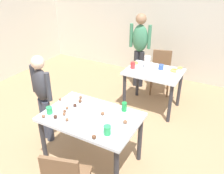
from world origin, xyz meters
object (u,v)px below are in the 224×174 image
Objects in this scene: person_adult_far at (140,44)px; soda_can at (124,107)px; person_girl_near at (42,93)px; chair_far_table at (161,69)px; pitcher_far at (147,62)px; dining_table_near at (91,122)px; dining_table_far at (153,77)px; mixing_bowl at (108,121)px.

person_adult_far is 12.92× the size of soda_can.
person_girl_near is 11.15× the size of soda_can.
pitcher_far reaches higher than chair_far_table.
person_adult_far reaches higher than chair_far_table.
pitcher_far is at bearing 100.18° from soda_can.
person_girl_near reaches higher than dining_table_near.
person_adult_far reaches higher than dining_table_near.
dining_table_far is at bearing 56.29° from person_girl_near.
chair_far_table is at bearing 83.61° from pitcher_far.
dining_table_far is 5.74× the size of mixing_bowl.
person_adult_far is at bearing 77.92° from person_girl_near.
person_adult_far reaches higher than pitcher_far.
person_adult_far is at bearing 107.92° from soda_can.
chair_far_table is 5.17× the size of mixing_bowl.
dining_table_far is 0.29m from pitcher_far.
person_adult_far reaches higher than person_girl_near.
person_girl_near is 8.08× the size of mixing_bowl.
person_girl_near is 6.07× the size of pitcher_far.
pitcher_far is (0.93, 1.69, 0.06)m from person_girl_near.
soda_can is at bearing -79.82° from pitcher_far.
person_adult_far is at bearing 104.64° from mixing_bowl.
person_adult_far is at bearing 98.80° from dining_table_near.
pitcher_far is (0.05, 1.77, 0.21)m from dining_table_near.
chair_far_table is 2.50m from mixing_bowl.
pitcher_far reaches higher than dining_table_near.
person_girl_near reaches higher than soda_can.
dining_table_near is 2.44m from chair_far_table.
person_adult_far is (-0.50, -0.00, 0.45)m from chair_far_table.
soda_can is (0.04, 0.35, 0.02)m from mixing_bowl.
soda_can is (0.69, -2.13, -0.14)m from person_adult_far.
person_adult_far is (-0.38, 2.43, 0.30)m from dining_table_near.
soda_can reaches higher than dining_table_near.
person_girl_near is 1.21m from soda_can.
soda_can is (0.10, -1.41, 0.18)m from dining_table_far.
dining_table_far is 1.43m from soda_can.
mixing_bowl is at bearing -86.52° from chair_far_table.
chair_far_table is at bearing 66.92° from person_girl_near.
pitcher_far reaches higher than mixing_bowl.
mixing_bowl is (0.27, -0.05, 0.14)m from dining_table_near.
soda_can is at bearing 10.28° from person_girl_near.
person_adult_far is 0.78m from pitcher_far.
mixing_bowl is (0.65, -2.48, -0.16)m from person_adult_far.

